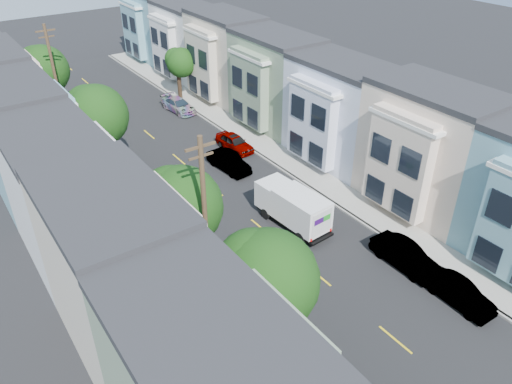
{
  "coord_description": "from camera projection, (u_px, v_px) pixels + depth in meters",
  "views": [
    {
      "loc": [
        -16.03,
        -16.46,
        19.98
      ],
      "look_at": [
        0.35,
        7.03,
        2.2
      ],
      "focal_mm": 35.0,
      "sensor_mm": 36.0,
      "label": 1
    }
  ],
  "objects": [
    {
      "name": "ground",
      "position": [
        318.0,
        276.0,
        29.8
      ],
      "size": [
        160.0,
        160.0,
        0.0
      ],
      "primitive_type": "plane",
      "color": "black",
      "rests_on": "ground"
    },
    {
      "name": "road_slab",
      "position": [
        196.0,
        174.0,
        40.25
      ],
      "size": [
        12.0,
        70.0,
        0.02
      ],
      "primitive_type": "cube",
      "color": "black",
      "rests_on": "ground"
    },
    {
      "name": "curb_left",
      "position": [
        125.0,
        196.0,
        37.27
      ],
      "size": [
        0.3,
        70.0,
        0.15
      ],
      "primitive_type": "cube",
      "color": "gray",
      "rests_on": "ground"
    },
    {
      "name": "curb_right",
      "position": [
        257.0,
        153.0,
        43.15
      ],
      "size": [
        0.3,
        70.0,
        0.15
      ],
      "primitive_type": "cube",
      "color": "gray",
      "rests_on": "ground"
    },
    {
      "name": "sidewalk_left",
      "position": [
        108.0,
        201.0,
        36.64
      ],
      "size": [
        2.6,
        70.0,
        0.15
      ],
      "primitive_type": "cube",
      "color": "gray",
      "rests_on": "ground"
    },
    {
      "name": "sidewalk_right",
      "position": [
        269.0,
        149.0,
        43.78
      ],
      "size": [
        2.6,
        70.0,
        0.15
      ],
      "primitive_type": "cube",
      "color": "gray",
      "rests_on": "ground"
    },
    {
      "name": "centerline",
      "position": [
        196.0,
        174.0,
        40.25
      ],
      "size": [
        0.12,
        70.0,
        0.01
      ],
      "primitive_type": "cube",
      "color": "gold",
      "rests_on": "ground"
    },
    {
      "name": "townhouse_row_left",
      "position": [
        56.0,
        219.0,
        34.83
      ],
      "size": [
        5.0,
        70.0,
        8.5
      ],
      "primitive_type": "cube",
      "color": "silver",
      "rests_on": "ground"
    },
    {
      "name": "townhouse_row_right",
      "position": [
        303.0,
        139.0,
        45.67
      ],
      "size": [
        5.0,
        70.0,
        8.5
      ],
      "primitive_type": "cube",
      "color": "silver",
      "rests_on": "ground"
    },
    {
      "name": "tree_b",
      "position": [
        265.0,
        282.0,
        21.78
      ],
      "size": [
        4.7,
        4.7,
        7.53
      ],
      "color": "black",
      "rests_on": "ground"
    },
    {
      "name": "tree_c",
      "position": [
        180.0,
        207.0,
        27.68
      ],
      "size": [
        4.7,
        4.7,
        7.02
      ],
      "color": "black",
      "rests_on": "ground"
    },
    {
      "name": "tree_d",
      "position": [
        95.0,
        117.0,
        36.51
      ],
      "size": [
        4.7,
        4.7,
        7.79
      ],
      "color": "black",
      "rests_on": "ground"
    },
    {
      "name": "tree_e",
      "position": [
        43.0,
        71.0,
        46.78
      ],
      "size": [
        4.7,
        4.7,
        7.37
      ],
      "color": "black",
      "rests_on": "ground"
    },
    {
      "name": "tree_far_r",
      "position": [
        180.0,
        63.0,
        52.2
      ],
      "size": [
        3.1,
        3.1,
        5.52
      ],
      "color": "black",
      "rests_on": "ground"
    },
    {
      "name": "utility_pole_near",
      "position": [
        206.0,
        225.0,
        25.41
      ],
      "size": [
        1.6,
        0.26,
        10.0
      ],
      "color": "#42301E",
      "rests_on": "ground"
    },
    {
      "name": "utility_pole_far",
      "position": [
        56.0,
        83.0,
        43.53
      ],
      "size": [
        1.6,
        0.26,
        10.0
      ],
      "color": "#42301E",
      "rests_on": "ground"
    },
    {
      "name": "fedex_truck",
      "position": [
        293.0,
        206.0,
        33.5
      ],
      "size": [
        2.15,
        5.59,
        2.68
      ],
      "rotation": [
        0.0,
        0.0,
        0.07
      ],
      "color": "silver",
      "rests_on": "ground"
    },
    {
      "name": "lead_sedan",
      "position": [
        229.0,
        162.0,
        40.46
      ],
      "size": [
        1.88,
        4.38,
        1.42
      ],
      "primitive_type": "imported",
      "rotation": [
        0.0,
        0.0,
        0.09
      ],
      "color": "black",
      "rests_on": "ground"
    },
    {
      "name": "parked_left_c",
      "position": [
        248.0,
        299.0,
        27.26
      ],
      "size": [
        1.98,
        4.25,
        1.25
      ],
      "primitive_type": "imported",
      "rotation": [
        0.0,
        0.0,
        0.06
      ],
      "color": "#A1A1A1",
      "rests_on": "ground"
    },
    {
      "name": "parked_left_d",
      "position": [
        151.0,
        198.0,
        35.91
      ],
      "size": [
        2.28,
        4.8,
        1.4
      ],
      "primitive_type": "imported",
      "rotation": [
        0.0,
        0.0,
        -0.07
      ],
      "color": "#3F0505",
      "rests_on": "ground"
    },
    {
      "name": "parked_right_a",
      "position": [
        459.0,
        293.0,
        27.57
      ],
      "size": [
        1.51,
        4.06,
        1.34
      ],
      "primitive_type": "imported",
      "rotation": [
        0.0,
        0.0,
        -0.02
      ],
      "color": "#52575A",
      "rests_on": "ground"
    },
    {
      "name": "parked_right_b",
      "position": [
        405.0,
        256.0,
        30.21
      ],
      "size": [
        1.59,
        4.48,
        1.49
      ],
      "primitive_type": "imported",
      "rotation": [
        0.0,
        0.0,
        0.0
      ],
      "color": "#BAB9BF",
      "rests_on": "ground"
    },
    {
      "name": "parked_right_c",
      "position": [
        235.0,
        142.0,
        43.54
      ],
      "size": [
        1.96,
        4.4,
        1.39
      ],
      "primitive_type": "imported",
      "rotation": [
        0.0,
        0.0,
        0.08
      ],
      "color": "black",
      "rests_on": "ground"
    },
    {
      "name": "parked_right_d",
      "position": [
        179.0,
        105.0,
        50.94
      ],
      "size": [
        2.26,
        4.54,
        1.32
      ],
      "primitive_type": "imported",
      "rotation": [
        0.0,
        0.0,
        0.1
      ],
      "color": "black",
      "rests_on": "ground"
    }
  ]
}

